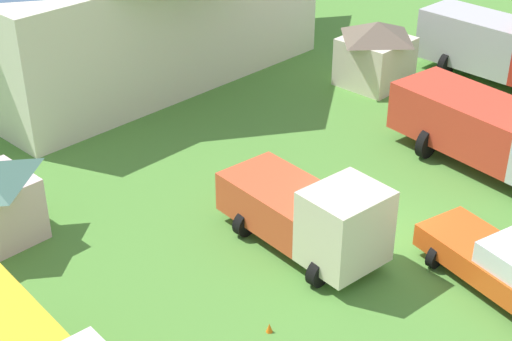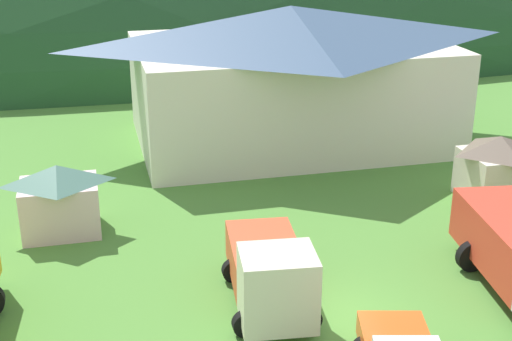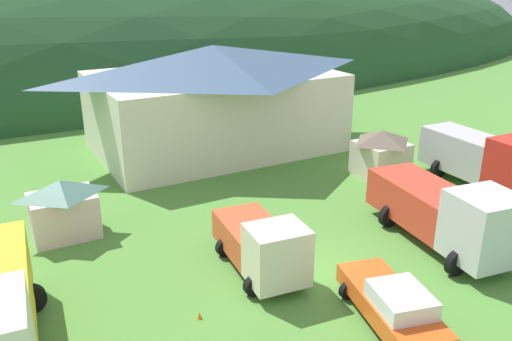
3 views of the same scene
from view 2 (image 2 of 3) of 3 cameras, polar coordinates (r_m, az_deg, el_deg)
ground_plane at (r=22.66m, az=6.44°, el=-11.56°), size 200.00×200.00×0.00m
forested_hill_backdrop at (r=75.14m, az=-8.46°, el=11.53°), size 162.81×60.00×32.03m
depot_building at (r=37.24m, az=2.71°, el=7.81°), size 16.88×11.17×7.06m
play_shed_cream at (r=31.80m, az=18.76°, el=0.24°), size 2.92×2.78×2.85m
play_shed_pink at (r=28.17m, az=-15.44°, el=-2.15°), size 3.12×2.40×2.77m
light_truck_cream at (r=22.26m, az=1.16°, el=-8.19°), size 3.02×5.59×2.65m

